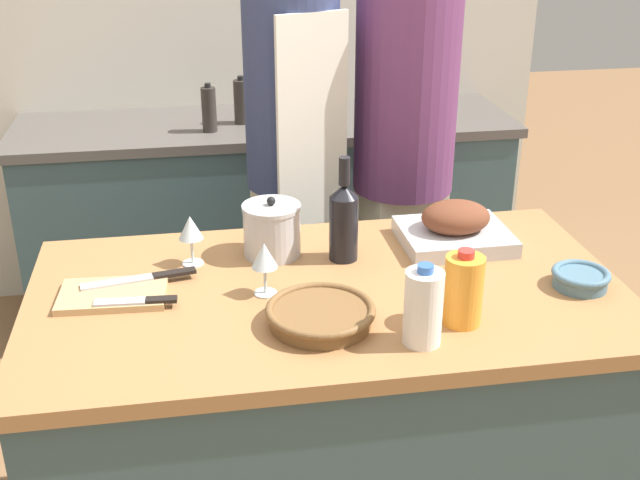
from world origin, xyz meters
TOP-DOWN VIEW (x-y plane):
  - kitchen_island at (0.00, 0.00)m, footprint 1.51×0.84m
  - back_counter at (0.00, 1.54)m, footprint 2.12×0.60m
  - back_wall at (0.00, 1.89)m, footprint 2.62×0.10m
  - roasting_pan at (0.40, 0.21)m, footprint 0.30×0.26m
  - wicker_basket at (-0.05, -0.17)m, footprint 0.26×0.26m
  - cutting_board at (-0.54, 0.04)m, footprint 0.27×0.18m
  - stock_pot at (-0.12, 0.23)m, footprint 0.16×0.16m
  - mixing_bowl at (0.64, -0.10)m, footprint 0.15×0.15m
  - juice_jug at (0.28, -0.22)m, footprint 0.09×0.09m
  - milk_jug at (0.16, -0.29)m, footprint 0.09×0.09m
  - wine_bottle_green at (0.07, 0.17)m, footprint 0.08×0.08m
  - wine_glass_left at (-0.34, 0.20)m, footprint 0.07×0.07m
  - wine_glass_right at (-0.16, 0.00)m, footprint 0.07×0.07m
  - knife_chef at (-0.46, 0.10)m, footprint 0.29×0.08m
  - knife_paring at (-0.47, -0.02)m, footprint 0.20×0.04m
  - condiment_bottle_tall at (0.17, 1.42)m, footprint 0.05×0.05m
  - condiment_bottle_short at (-0.10, 1.52)m, footprint 0.06×0.06m
  - condiment_bottle_extra at (-0.24, 1.43)m, footprint 0.06×0.06m
  - person_cook_aproned at (0.03, 0.86)m, footprint 0.33×0.35m
  - person_cook_guest at (0.43, 0.86)m, footprint 0.36×0.36m

SIDE VIEW (x-z plane):
  - kitchen_island at x=0.00m, z-range 0.00..0.90m
  - back_counter at x=0.00m, z-range 0.00..0.90m
  - cutting_board at x=-0.54m, z-range 0.89..0.91m
  - knife_chef at x=-0.46m, z-range 0.91..0.92m
  - knife_paring at x=-0.47m, z-range 0.91..0.92m
  - mixing_bowl at x=0.64m, z-range 0.90..0.94m
  - wicker_basket at x=-0.05m, z-range 0.90..0.95m
  - person_cook_guest at x=0.43m, z-range 0.09..1.80m
  - roasting_pan at x=0.40m, z-range 0.88..1.01m
  - stock_pot at x=-0.12m, z-range 0.88..1.05m
  - juice_jug at x=0.28m, z-range 0.89..1.07m
  - condiment_bottle_tall at x=0.17m, z-range 0.89..1.08m
  - milk_jug at x=0.16m, z-range 0.89..1.08m
  - condiment_bottle_extra at x=-0.24m, z-range 0.89..1.09m
  - condiment_bottle_short at x=-0.10m, z-range 0.89..1.09m
  - wine_glass_right at x=-0.16m, z-range 0.93..1.07m
  - wine_glass_left at x=-0.34m, z-range 0.93..1.07m
  - person_cook_aproned at x=0.03m, z-range 0.11..1.90m
  - wine_bottle_green at x=0.07m, z-range 0.86..1.16m
  - back_wall at x=0.00m, z-range 0.00..2.55m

